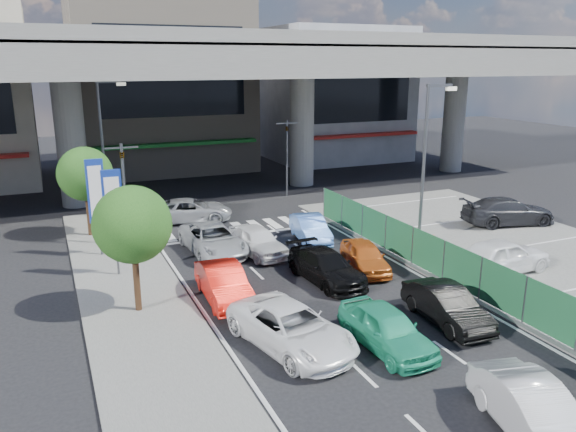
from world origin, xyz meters
name	(u,v)px	position (x,y,z in m)	size (l,w,h in m)	color
ground	(358,323)	(0.00, 0.00, 0.00)	(120.00, 120.00, 0.00)	black
parking_lot	(542,262)	(11.00, 2.00, 0.03)	(12.00, 28.00, 0.06)	#575755
sidewalk_left	(139,311)	(-7.00, 4.00, 0.06)	(4.00, 30.00, 0.12)	#575755
fence_run	(460,269)	(5.30, 1.00, 0.90)	(0.16, 22.00, 1.80)	#1E5933
expressway	(193,65)	(0.00, 22.00, 8.76)	(64.00, 14.00, 10.75)	slate
building_center	(161,80)	(0.00, 32.97, 7.49)	(14.00, 10.90, 15.00)	gray
building_east	(334,95)	(16.00, 31.97, 5.99)	(12.00, 10.90, 12.00)	gray
traffic_light_left	(123,170)	(-6.20, 12.00, 3.94)	(1.60, 1.24, 5.20)	#595B60
traffic_light_right	(287,139)	(5.50, 19.00, 3.94)	(1.60, 1.24, 5.20)	#595B60
street_lamp_right	(427,153)	(7.17, 6.00, 4.77)	(1.65, 0.22, 8.00)	#595B60
street_lamp_left	(105,138)	(-6.33, 18.00, 4.77)	(1.65, 0.22, 8.00)	#595B60
signboard_near	(113,208)	(-7.20, 7.99, 3.06)	(0.80, 0.14, 4.70)	#595B60
signboard_far	(96,194)	(-7.60, 10.99, 3.06)	(0.80, 0.14, 4.70)	#595B60
tree_near	(132,225)	(-7.00, 4.00, 3.39)	(2.80, 2.80, 4.80)	#382314
tree_far	(85,174)	(-7.80, 14.50, 3.39)	(2.80, 2.80, 4.80)	#382314
hatch_white_back_mid	(534,412)	(0.74, -7.17, 0.69)	(1.46, 4.19, 1.38)	silver
sedan_white_mid_left	(291,328)	(-2.88, -0.66, 0.69)	(2.29, 4.97, 1.38)	white
taxi_teal_mid	(387,328)	(-0.10, -1.93, 0.69)	(1.63, 4.05, 1.38)	#28AF81
hatch_black_mid_right	(447,306)	(2.87, -1.23, 0.66)	(1.39, 3.99, 1.31)	black
taxi_orange_left	(224,283)	(-3.76, 3.82, 0.69)	(1.46, 4.19, 1.38)	red
sedan_black_mid	(326,267)	(0.78, 3.97, 0.65)	(1.81, 4.46, 1.29)	black
taxi_orange_right	(365,256)	(2.96, 4.46, 0.64)	(1.50, 3.73, 1.27)	#C55C1B
wagon_silver_front_left	(213,239)	(-2.58, 9.39, 0.69)	(2.29, 4.97, 1.38)	#A6AAAD
sedan_white_front_mid	(257,241)	(-0.69, 8.36, 0.69)	(1.63, 4.05, 1.38)	white
kei_truck_front_right	(310,228)	(2.60, 9.30, 0.65)	(1.38, 3.96, 1.30)	#5387E1
crossing_wagon_silver	(190,210)	(-2.21, 15.32, 0.67)	(2.22, 4.82, 1.34)	#9DA0A4
parked_sedan_white	(502,256)	(8.20, 1.69, 0.83)	(1.82, 4.53, 1.54)	white
parked_sedan_dgrey	(508,211)	(14.10, 7.39, 0.82)	(2.13, 5.23, 1.52)	#27272B
traffic_cone	(434,241)	(7.60, 5.61, 0.41)	(0.36, 0.36, 0.70)	#FF4A0E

